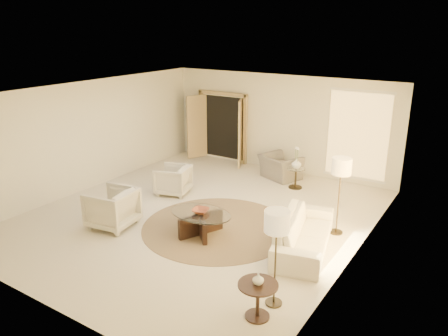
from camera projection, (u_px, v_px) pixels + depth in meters
The scene contains 18 objects.
room at pixel (199, 157), 9.50m from camera, with size 7.04×8.04×2.83m.
windows_right at pixel (358, 188), 7.82m from camera, with size 0.10×6.40×2.40m, color #ECBC5E, non-canonical shape.
window_back_corner at pixel (357, 136), 11.49m from camera, with size 1.70×0.10×2.40m, color #ECBC5E, non-canonical shape.
curtains_right at pixel (368, 176), 8.58m from camera, with size 0.06×5.20×2.60m, color tan, non-canonical shape.
french_doors at pixel (221, 128), 13.63m from camera, with size 1.95×0.66×2.16m.
area_rug at pixel (217, 227), 9.36m from camera, with size 3.22×3.22×0.01m, color #453423.
sofa at pixel (304, 233), 8.37m from camera, with size 2.26×0.88×0.66m, color beige.
armchair_left at pixel (173, 179), 11.11m from camera, with size 0.78×0.73×0.81m, color beige.
armchair_right at pixel (112, 206), 9.29m from camera, with size 0.90×0.84×0.92m, color beige.
accent_chair at pixel (280, 163), 12.20m from camera, with size 1.02×0.66×0.89m, color gray.
coffee_table at pixel (201, 221), 8.95m from camera, with size 1.56×1.56×0.49m.
end_table at pixel (258, 295), 6.38m from camera, with size 0.60×0.60×0.57m.
side_table at pixel (296, 176), 11.51m from camera, with size 0.47×0.47×0.55m.
floor_lamp_near at pixel (341, 170), 8.68m from camera, with size 0.40×0.40×1.64m.
floor_lamp_far at pixel (277, 226), 6.40m from camera, with size 0.38×0.38×1.57m.
bowl at pixel (201, 211), 8.88m from camera, with size 0.34×0.34×0.08m, color brown.
end_vase at pixel (258, 279), 6.30m from camera, with size 0.17×0.17×0.17m, color silver.
side_vase at pixel (296, 163), 11.40m from camera, with size 0.26×0.26×0.27m, color silver.
Camera 1 is at (5.39, -7.35, 4.16)m, focal length 35.00 mm.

